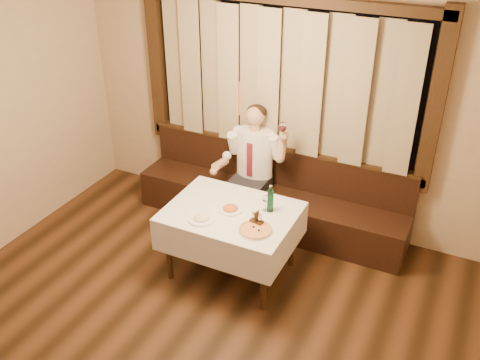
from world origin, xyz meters
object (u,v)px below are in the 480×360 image
at_px(pasta_red, 230,207).
at_px(green_bottle, 270,200).
at_px(banquette, 271,200).
at_px(cruet_caddy, 257,220).
at_px(seated_man, 252,159).
at_px(pizza, 255,230).
at_px(dining_table, 231,219).
at_px(pasta_cream, 201,216).

height_order(pasta_red, green_bottle, green_bottle).
distance_m(banquette, pasta_red, 1.12).
bearing_deg(cruet_caddy, pasta_red, 170.84).
bearing_deg(seated_man, cruet_caddy, -63.25).
bearing_deg(seated_man, pizza, -63.98).
height_order(dining_table, pasta_red, pasta_red).
bearing_deg(banquette, pasta_red, -90.68).
relative_size(pasta_red, cruet_caddy, 1.85).
bearing_deg(pasta_cream, pasta_red, 57.46).
xyz_separation_m(pasta_red, pasta_cream, (-0.17, -0.27, 0.00)).
distance_m(dining_table, pizza, 0.43).
relative_size(pasta_red, pasta_cream, 0.94).
relative_size(pasta_cream, seated_man, 0.18).
bearing_deg(banquette, pasta_cream, -98.19).
distance_m(dining_table, pasta_red, 0.14).
bearing_deg(pasta_red, banquette, 89.32).
relative_size(pasta_red, seated_man, 0.17).
relative_size(pasta_red, green_bottle, 0.87).
height_order(pasta_red, cruet_caddy, cruet_caddy).
distance_m(dining_table, green_bottle, 0.44).
relative_size(pasta_cream, cruet_caddy, 1.97).
distance_m(pizza, pasta_red, 0.43).
bearing_deg(pizza, pasta_cream, -174.73).
bearing_deg(pasta_cream, dining_table, 54.84).
bearing_deg(banquette, dining_table, -90.00).
bearing_deg(green_bottle, dining_table, -154.94).
bearing_deg(cruet_caddy, pizza, -62.18).
height_order(banquette, pizza, banquette).
xyz_separation_m(green_bottle, cruet_caddy, (-0.03, -0.26, -0.07)).
xyz_separation_m(cruet_caddy, seated_man, (-0.52, 1.03, 0.04)).
xyz_separation_m(pizza, pasta_cream, (-0.54, -0.05, 0.02)).
bearing_deg(pasta_red, green_bottle, 23.18).
xyz_separation_m(banquette, pasta_red, (-0.01, -1.01, 0.48)).
distance_m(pasta_cream, green_bottle, 0.69).
height_order(pizza, pasta_red, pasta_red).
bearing_deg(green_bottle, cruet_caddy, -95.59).
distance_m(banquette, pizza, 1.37).
bearing_deg(pasta_cream, banquette, 81.81).
distance_m(pasta_red, pasta_cream, 0.32).
distance_m(pasta_cream, cruet_caddy, 0.53).
relative_size(green_bottle, cruet_caddy, 2.12).
relative_size(banquette, pasta_cream, 12.00).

